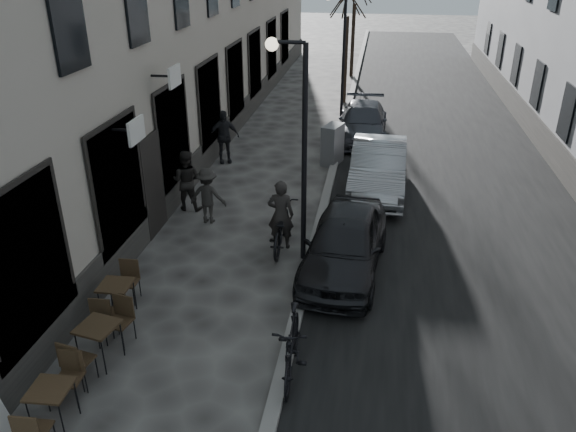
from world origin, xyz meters
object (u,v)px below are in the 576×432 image
(streetlamp_near, at_px, (297,130))
(car_mid, at_px, (378,167))
(pedestrian_near, at_px, (186,180))
(car_far, at_px, (363,122))
(car_near, at_px, (345,243))
(streetlamp_far, at_px, (340,44))
(bistro_set_a, at_px, (53,403))
(pedestrian_mid, at_px, (208,196))
(utility_cabinet, at_px, (332,144))
(bistro_set_b, at_px, (99,340))
(bicycle, at_px, (281,227))
(bistro_set_c, at_px, (117,297))
(pedestrian_far, at_px, (224,137))
(moped, at_px, (292,345))

(streetlamp_near, xyz_separation_m, car_mid, (1.83, 4.44, -2.41))
(pedestrian_near, distance_m, car_far, 8.64)
(streetlamp_near, relative_size, car_near, 1.22)
(car_near, distance_m, car_far, 9.98)
(streetlamp_far, distance_m, bistro_set_a, 18.22)
(pedestrian_mid, bearing_deg, pedestrian_near, -39.39)
(bistro_set_a, relative_size, utility_cabinet, 1.10)
(bistro_set_b, xyz_separation_m, pedestrian_near, (-0.54, 6.51, 0.39))
(bistro_set_b, relative_size, pedestrian_mid, 1.06)
(streetlamp_near, height_order, bicycle, streetlamp_near)
(bistro_set_c, xyz_separation_m, pedestrian_far, (-0.22, 9.02, 0.45))
(bistro_set_c, relative_size, car_far, 0.34)
(pedestrian_far, distance_m, car_mid, 5.49)
(pedestrian_far, height_order, car_mid, pedestrian_far)
(bistro_set_a, relative_size, bicycle, 0.73)
(bistro_set_c, bearing_deg, streetlamp_near, 40.25)
(bicycle, xyz_separation_m, pedestrian_near, (-2.98, 1.78, 0.33))
(car_mid, bearing_deg, bistro_set_b, -117.23)
(bistro_set_c, relative_size, car_near, 0.36)
(pedestrian_mid, distance_m, moped, 6.36)
(bistro_set_a, relative_size, pedestrian_far, 0.82)
(streetlamp_far, xyz_separation_m, pedestrian_mid, (-2.61, -10.47, -2.40))
(pedestrian_mid, xyz_separation_m, moped, (3.13, -5.53, -0.17))
(pedestrian_near, relative_size, pedestrian_far, 0.95)
(streetlamp_far, height_order, bicycle, streetlamp_far)
(pedestrian_mid, bearing_deg, bistro_set_c, 84.19)
(bistro_set_b, xyz_separation_m, bicycle, (2.44, 4.73, 0.06))
(pedestrian_near, bearing_deg, streetlamp_far, -109.90)
(pedestrian_near, relative_size, pedestrian_mid, 1.13)
(bistro_set_c, height_order, car_mid, car_mid)
(bistro_set_b, height_order, pedestrian_near, pedestrian_near)
(bistro_set_a, xyz_separation_m, car_mid, (4.75, 10.21, 0.30))
(moped, bearing_deg, utility_cabinet, 88.90)
(bistro_set_b, distance_m, moped, 3.42)
(pedestrian_far, xyz_separation_m, car_far, (4.57, 3.45, -0.26))
(bicycle, bearing_deg, car_far, -101.33)
(bistro_set_b, relative_size, car_far, 0.36)
(car_mid, bearing_deg, bistro_set_a, -113.70)
(utility_cabinet, distance_m, pedestrian_near, 5.70)
(bistro_set_b, relative_size, bicycle, 0.79)
(utility_cabinet, xyz_separation_m, pedestrian_near, (-3.70, -4.33, 0.19))
(car_far, xyz_separation_m, moped, (-0.65, -13.55, -0.05))
(pedestrian_mid, bearing_deg, streetlamp_near, 151.01)
(bistro_set_a, distance_m, bistro_set_c, 2.88)
(pedestrian_near, bearing_deg, car_far, -122.72)
(utility_cabinet, bearing_deg, pedestrian_near, -112.38)
(streetlamp_near, distance_m, pedestrian_far, 7.34)
(streetlamp_near, height_order, moped, streetlamp_near)
(bistro_set_a, relative_size, pedestrian_near, 0.87)
(streetlamp_near, distance_m, bistro_set_c, 5.09)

